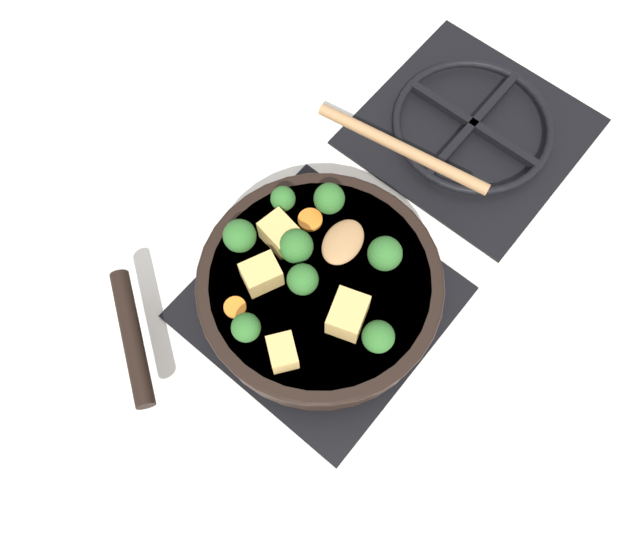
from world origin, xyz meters
The scene contains 19 objects.
ground_plane centered at (0.00, 0.00, 0.00)m, with size 2.40×2.40×0.00m, color white.
front_burner_grate centered at (0.00, 0.00, 0.01)m, with size 0.31×0.31×0.03m.
rear_burner_grate centered at (0.00, 0.36, 0.01)m, with size 0.31×0.31×0.03m.
skillet_pan centered at (0.00, 0.00, 0.06)m, with size 0.37×0.41×0.06m.
wooden_spoon centered at (-0.02, 0.15, 0.09)m, with size 0.25×0.22×0.02m.
tofu_cube_center_large centered at (-0.07, 0.01, 0.10)m, with size 0.05×0.04×0.04m, color tan.
tofu_cube_near_handle centered at (-0.06, -0.05, 0.10)m, with size 0.04×0.04×0.04m, color tan.
tofu_cube_east_chunk centered at (0.06, -0.02, 0.10)m, with size 0.05×0.04×0.04m, color tan.
tofu_cube_west_chunk centered at (0.03, -0.10, 0.10)m, with size 0.04×0.03×0.03m, color tan.
broccoli_floret_near_spoon centered at (-0.05, 0.08, 0.11)m, with size 0.04×0.04×0.05m.
broccoli_floret_center_top centered at (-0.01, -0.02, 0.11)m, with size 0.04×0.04×0.05m.
broccoli_floret_east_rim centered at (-0.04, 0.01, 0.11)m, with size 0.04×0.04×0.05m.
broccoli_floret_west_rim centered at (-0.10, 0.05, 0.11)m, with size 0.03×0.03×0.04m.
broccoli_floret_north_edge centered at (0.05, 0.07, 0.11)m, with size 0.04×0.04×0.05m.
broccoli_floret_south_cluster centered at (0.10, -0.02, 0.11)m, with size 0.04×0.04×0.05m.
broccoli_floret_mid_floret centered at (-0.11, -0.03, 0.11)m, with size 0.04×0.04×0.05m.
broccoli_floret_small_inner centered at (-0.02, -0.11, 0.11)m, with size 0.04×0.04×0.04m.
carrot_slice_orange_thin centered at (-0.06, -0.09, 0.09)m, with size 0.03×0.03×0.01m, color orange.
carrot_slice_near_center centered at (-0.06, 0.06, 0.09)m, with size 0.03×0.03×0.01m, color orange.
Camera 1 is at (0.18, -0.22, 0.80)m, focal length 35.00 mm.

